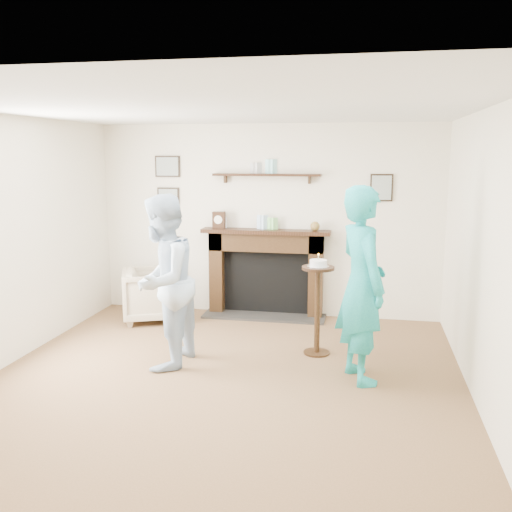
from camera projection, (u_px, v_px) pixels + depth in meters
The scene contains 6 objects.
ground at pixel (220, 385), 5.28m from camera, with size 5.00×5.00×0.00m, color brown.
room_shell at pixel (236, 204), 5.66m from camera, with size 4.54×5.02×2.52m.
armchair at pixel (153, 320), 7.38m from camera, with size 0.71×0.73×0.67m, color tan.
man at pixel (165, 365), 5.79m from camera, with size 0.84×0.66×1.74m, color silver.
woman at pixel (359, 378), 5.45m from camera, with size 0.67×0.44×1.84m, color teal.
pedestal_table at pixel (318, 293), 6.01m from camera, with size 0.34×0.34×1.09m.
Camera 1 is at (1.28, -4.83, 2.12)m, focal length 40.00 mm.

